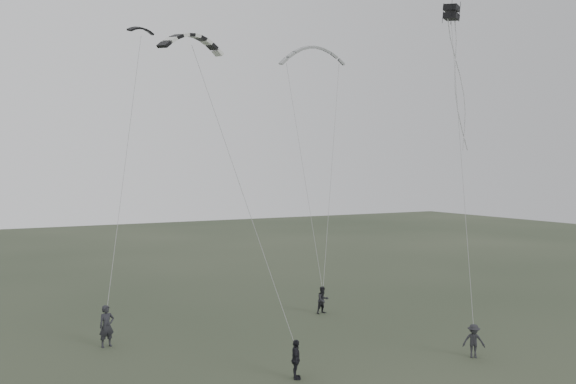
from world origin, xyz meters
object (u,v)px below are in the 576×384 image
flyer_far (474,341)px  kite_striped (192,35)px  kite_box (451,12)px  flyer_center (296,359)px  flyer_right (323,300)px  kite_dark_small (141,28)px  flyer_left (107,326)px  kite_pale_large (313,47)px

flyer_far → kite_striped: 18.38m
kite_striped → kite_box: kite_box is taller
flyer_far → kite_striped: kite_striped is taller
flyer_center → kite_striped: (-2.61, 4.84, 13.46)m
flyer_right → kite_dark_small: bearing=151.5°
flyer_right → flyer_far: (1.82, -9.75, -0.04)m
flyer_left → kite_box: size_ratio=2.64×
flyer_right → kite_pale_large: bearing=59.5°
kite_striped → kite_box: (13.83, -1.56, 2.44)m
flyer_left → kite_striped: (3.26, -2.93, 13.27)m
kite_striped → kite_pale_large: bearing=28.1°
kite_dark_small → flyer_center: bearing=-90.7°
flyer_far → flyer_center: bearing=-153.6°
kite_dark_small → kite_box: size_ratio=1.97×
flyer_right → kite_box: kite_box is taller
kite_striped → flyer_far: bearing=-40.3°
kite_pale_large → kite_striped: kite_pale_large is taller
flyer_left → kite_dark_small: (2.81, 4.51, 15.20)m
flyer_center → kite_dark_small: kite_dark_small is taller
flyer_center → kite_dark_small: 19.93m
kite_dark_small → flyer_left: bearing=-136.6°
kite_dark_small → kite_pale_large: bearing=-6.8°
flyer_left → kite_striped: kite_striped is taller
flyer_right → flyer_center: bearing=-133.0°
flyer_right → kite_box: size_ratio=2.12×
flyer_center → kite_pale_large: kite_pale_large is taller
flyer_center → kite_striped: bearing=54.2°
flyer_center → kite_box: (11.23, 3.28, 15.91)m
flyer_center → kite_striped: 14.54m
kite_pale_large → kite_box: bearing=-54.3°
flyer_far → kite_striped: (-10.78, 6.27, 13.50)m
flyer_far → kite_dark_small: 23.51m
flyer_far → kite_dark_small: size_ratio=1.01×
flyer_far → kite_pale_large: kite_pale_large is taller
flyer_right → kite_box: 17.38m
flyer_right → kite_pale_large: 17.09m
flyer_left → flyer_far: flyer_left is taller
flyer_right → kite_striped: 16.54m
flyer_center → kite_pale_large: bearing=-6.9°
flyer_left → flyer_center: bearing=-64.9°
flyer_far → kite_box: 16.91m
flyer_center → kite_box: bearing=-47.8°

